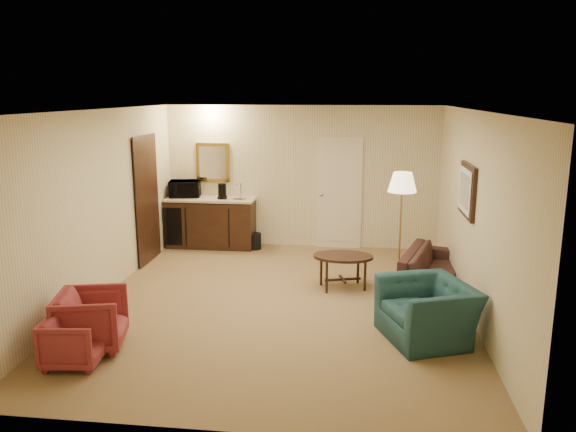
{
  "coord_description": "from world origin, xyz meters",
  "views": [
    {
      "loc": [
        1.0,
        -7.16,
        2.82
      ],
      "look_at": [
        0.06,
        0.5,
        1.12
      ],
      "focal_mm": 35.0,
      "sensor_mm": 36.0,
      "label": 1
    }
  ],
  "objects_px": {
    "teal_armchair": "(428,302)",
    "waste_bin": "(255,241)",
    "sofa": "(431,263)",
    "wetbar_cabinet": "(211,223)",
    "rose_chair_far": "(91,317)",
    "rose_chair_near": "(74,338)",
    "floor_lamp": "(401,225)",
    "coffee_table": "(343,272)",
    "microwave": "(185,187)",
    "coffee_maker": "(222,191)"
  },
  "relations": [
    {
      "from": "teal_armchair",
      "to": "waste_bin",
      "type": "relative_size",
      "value": 3.53
    },
    {
      "from": "waste_bin",
      "to": "sofa",
      "type": "bearing_deg",
      "value": -29.47
    },
    {
      "from": "wetbar_cabinet",
      "to": "rose_chair_far",
      "type": "height_order",
      "value": "wetbar_cabinet"
    },
    {
      "from": "rose_chair_near",
      "to": "floor_lamp",
      "type": "relative_size",
      "value": 0.36
    },
    {
      "from": "teal_armchair",
      "to": "rose_chair_far",
      "type": "xyz_separation_m",
      "value": [
        -3.76,
        -0.7,
        -0.09
      ]
    },
    {
      "from": "sofa",
      "to": "coffee_table",
      "type": "height_order",
      "value": "sofa"
    },
    {
      "from": "microwave",
      "to": "coffee_maker",
      "type": "height_order",
      "value": "microwave"
    },
    {
      "from": "coffee_table",
      "to": "microwave",
      "type": "height_order",
      "value": "microwave"
    },
    {
      "from": "microwave",
      "to": "coffee_maker",
      "type": "relative_size",
      "value": 1.95
    },
    {
      "from": "wetbar_cabinet",
      "to": "floor_lamp",
      "type": "relative_size",
      "value": 0.99
    },
    {
      "from": "teal_armchair",
      "to": "microwave",
      "type": "relative_size",
      "value": 1.88
    },
    {
      "from": "rose_chair_far",
      "to": "coffee_table",
      "type": "bearing_deg",
      "value": -63.21
    },
    {
      "from": "wetbar_cabinet",
      "to": "teal_armchair",
      "type": "relative_size",
      "value": 1.57
    },
    {
      "from": "teal_armchair",
      "to": "coffee_table",
      "type": "xyz_separation_m",
      "value": [
        -1.02,
        1.63,
        -0.2
      ]
    },
    {
      "from": "floor_lamp",
      "to": "coffee_table",
      "type": "bearing_deg",
      "value": -142.03
    },
    {
      "from": "coffee_table",
      "to": "waste_bin",
      "type": "distance_m",
      "value": 2.54
    },
    {
      "from": "rose_chair_far",
      "to": "wetbar_cabinet",
      "type": "bearing_deg",
      "value": -16.88
    },
    {
      "from": "wetbar_cabinet",
      "to": "rose_chair_near",
      "type": "distance_m",
      "value": 4.73
    },
    {
      "from": "sofa",
      "to": "coffee_table",
      "type": "xyz_separation_m",
      "value": [
        -1.29,
        -0.25,
        -0.11
      ]
    },
    {
      "from": "teal_armchair",
      "to": "waste_bin",
      "type": "bearing_deg",
      "value": -164.19
    },
    {
      "from": "rose_chair_far",
      "to": "floor_lamp",
      "type": "distance_m",
      "value": 4.71
    },
    {
      "from": "coffee_table",
      "to": "wetbar_cabinet",
      "type": "bearing_deg",
      "value": 141.39
    },
    {
      "from": "teal_armchair",
      "to": "coffee_maker",
      "type": "relative_size",
      "value": 3.67
    },
    {
      "from": "rose_chair_near",
      "to": "coffee_maker",
      "type": "bearing_deg",
      "value": -12.54
    },
    {
      "from": "coffee_table",
      "to": "floor_lamp",
      "type": "xyz_separation_m",
      "value": [
        0.86,
        0.67,
        0.57
      ]
    },
    {
      "from": "wetbar_cabinet",
      "to": "waste_bin",
      "type": "height_order",
      "value": "wetbar_cabinet"
    },
    {
      "from": "coffee_table",
      "to": "microwave",
      "type": "relative_size",
      "value": 1.58
    },
    {
      "from": "floor_lamp",
      "to": "rose_chair_near",
      "type": "bearing_deg",
      "value": -136.64
    },
    {
      "from": "rose_chair_near",
      "to": "waste_bin",
      "type": "xyz_separation_m",
      "value": [
        1.08,
        4.65,
        -0.15
      ]
    },
    {
      "from": "rose_chair_far",
      "to": "coffee_maker",
      "type": "relative_size",
      "value": 2.56
    },
    {
      "from": "teal_armchair",
      "to": "rose_chair_far",
      "type": "relative_size",
      "value": 1.43
    },
    {
      "from": "teal_armchair",
      "to": "microwave",
      "type": "height_order",
      "value": "microwave"
    },
    {
      "from": "rose_chair_near",
      "to": "coffee_table",
      "type": "bearing_deg",
      "value": -51.75
    },
    {
      "from": "coffee_table",
      "to": "microwave",
      "type": "xyz_separation_m",
      "value": [
        -2.99,
        2.06,
        0.86
      ]
    },
    {
      "from": "wetbar_cabinet",
      "to": "teal_armchair",
      "type": "bearing_deg",
      "value": -45.9
    },
    {
      "from": "sofa",
      "to": "rose_chair_far",
      "type": "relative_size",
      "value": 2.53
    },
    {
      "from": "coffee_table",
      "to": "rose_chair_far",
      "type": "bearing_deg",
      "value": -139.64
    },
    {
      "from": "wetbar_cabinet",
      "to": "teal_armchair",
      "type": "height_order",
      "value": "wetbar_cabinet"
    },
    {
      "from": "rose_chair_near",
      "to": "microwave",
      "type": "bearing_deg",
      "value": -3.64
    },
    {
      "from": "rose_chair_far",
      "to": "floor_lamp",
      "type": "xyz_separation_m",
      "value": [
        3.6,
        3.0,
        0.46
      ]
    },
    {
      "from": "waste_bin",
      "to": "microwave",
      "type": "relative_size",
      "value": 0.53
    },
    {
      "from": "sofa",
      "to": "floor_lamp",
      "type": "relative_size",
      "value": 1.11
    },
    {
      "from": "coffee_table",
      "to": "floor_lamp",
      "type": "bearing_deg",
      "value": 37.97
    },
    {
      "from": "microwave",
      "to": "sofa",
      "type": "bearing_deg",
      "value": -32.0
    },
    {
      "from": "rose_chair_far",
      "to": "teal_armchair",
      "type": "bearing_deg",
      "value": -93.02
    },
    {
      "from": "floor_lamp",
      "to": "microwave",
      "type": "xyz_separation_m",
      "value": [
        -3.85,
        1.39,
        0.28
      ]
    },
    {
      "from": "wetbar_cabinet",
      "to": "sofa",
      "type": "relative_size",
      "value": 0.89
    },
    {
      "from": "sofa",
      "to": "coffee_maker",
      "type": "height_order",
      "value": "coffee_maker"
    },
    {
      "from": "teal_armchair",
      "to": "floor_lamp",
      "type": "bearing_deg",
      "value": 162.72
    },
    {
      "from": "rose_chair_near",
      "to": "coffee_table",
      "type": "relative_size",
      "value": 0.68
    }
  ]
}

